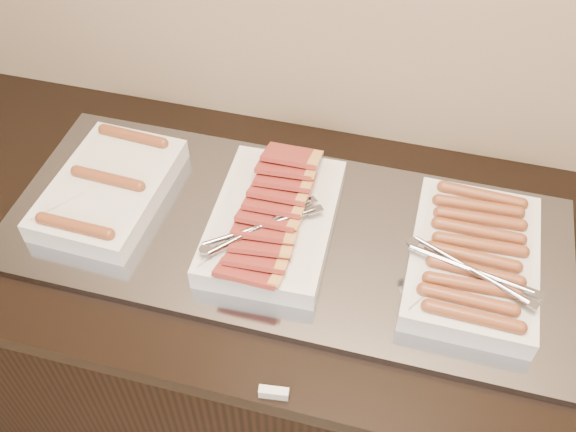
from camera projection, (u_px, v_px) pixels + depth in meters
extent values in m
cube|color=black|center=(280.00, 347.00, 1.74)|extent=(2.00, 0.70, 0.86)
cube|color=black|center=(278.00, 241.00, 1.40)|extent=(2.06, 0.76, 0.04)
cube|color=gray|center=(284.00, 234.00, 1.38)|extent=(1.20, 0.50, 0.02)
cube|color=silver|center=(110.00, 189.00, 1.42)|extent=(0.24, 0.35, 0.05)
cylinder|color=brown|center=(75.00, 226.00, 1.30)|extent=(0.15, 0.03, 0.03)
cylinder|color=brown|center=(108.00, 179.00, 1.39)|extent=(0.15, 0.03, 0.03)
cylinder|color=brown|center=(133.00, 136.00, 1.49)|extent=(0.15, 0.04, 0.03)
cube|color=silver|center=(273.00, 221.00, 1.35)|extent=(0.26, 0.38, 0.05)
cube|color=#9B3732|center=(250.00, 269.00, 1.24)|extent=(0.13, 0.09, 0.04)
cube|color=#9B3732|center=(258.00, 256.00, 1.26)|extent=(0.13, 0.09, 0.04)
cube|color=#9B3732|center=(263.00, 242.00, 1.28)|extent=(0.13, 0.10, 0.04)
cube|color=#9B3732|center=(265.00, 228.00, 1.30)|extent=(0.13, 0.10, 0.04)
cube|color=#9B3732|center=(269.00, 215.00, 1.32)|extent=(0.13, 0.09, 0.04)
cube|color=#9B3732|center=(275.00, 203.00, 1.34)|extent=(0.13, 0.09, 0.04)
cube|color=#9B3732|center=(280.00, 190.00, 1.35)|extent=(0.13, 0.09, 0.04)
cube|color=#9B3732|center=(285.00, 179.00, 1.37)|extent=(0.13, 0.10, 0.04)
cube|color=#9B3732|center=(286.00, 166.00, 1.39)|extent=(0.13, 0.10, 0.04)
cube|color=#9B3732|center=(292.00, 156.00, 1.41)|extent=(0.13, 0.09, 0.04)
cube|color=silver|center=(473.00, 260.00, 1.28)|extent=(0.25, 0.37, 0.05)
cylinder|color=brown|center=(473.00, 316.00, 1.16)|extent=(0.17, 0.03, 0.03)
cylinder|color=brown|center=(468.00, 300.00, 1.18)|extent=(0.17, 0.03, 0.03)
cylinder|color=brown|center=(473.00, 285.00, 1.20)|extent=(0.17, 0.03, 0.03)
cylinder|color=brown|center=(476.00, 271.00, 1.23)|extent=(0.17, 0.03, 0.03)
cylinder|color=brown|center=(473.00, 257.00, 1.25)|extent=(0.17, 0.03, 0.03)
cylinder|color=brown|center=(480.00, 245.00, 1.27)|extent=(0.17, 0.03, 0.03)
cylinder|color=brown|center=(478.00, 231.00, 1.29)|extent=(0.17, 0.03, 0.03)
cylinder|color=brown|center=(480.00, 219.00, 1.32)|extent=(0.17, 0.03, 0.03)
cylinder|color=brown|center=(478.00, 206.00, 1.34)|extent=(0.17, 0.03, 0.03)
cylinder|color=brown|center=(482.00, 195.00, 1.36)|extent=(0.17, 0.03, 0.03)
cube|color=silver|center=(274.00, 393.00, 1.13)|extent=(0.05, 0.02, 0.02)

